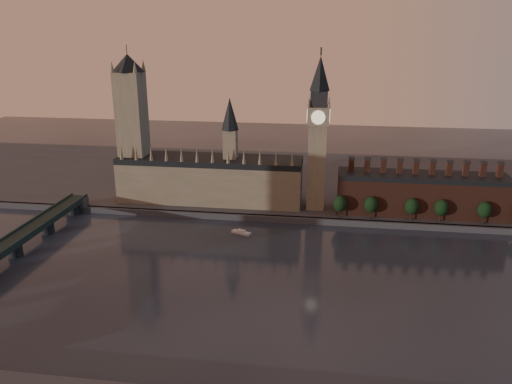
% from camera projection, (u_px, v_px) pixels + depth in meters
% --- Properties ---
extents(ground, '(900.00, 900.00, 0.00)m').
position_uv_depth(ground, '(287.00, 290.00, 244.55)').
color(ground, black).
rests_on(ground, ground).
extents(north_bank, '(900.00, 182.00, 4.00)m').
position_uv_depth(north_bank, '(305.00, 182.00, 411.38)').
color(north_bank, '#414146').
rests_on(north_bank, ground).
extents(palace_of_westminster, '(130.00, 30.30, 74.00)m').
position_uv_depth(palace_of_westminster, '(211.00, 177.00, 354.53)').
color(palace_of_westminster, gray).
rests_on(palace_of_westminster, north_bank).
extents(victoria_tower, '(24.00, 24.00, 108.00)m').
position_uv_depth(victoria_tower, '(132.00, 123.00, 350.39)').
color(victoria_tower, gray).
rests_on(victoria_tower, north_bank).
extents(big_ben, '(15.00, 15.00, 107.00)m').
position_uv_depth(big_ben, '(318.00, 133.00, 328.93)').
color(big_ben, gray).
rests_on(big_ben, north_bank).
extents(chimney_block, '(110.00, 25.00, 37.00)m').
position_uv_depth(chimney_block, '(421.00, 193.00, 331.70)').
color(chimney_block, '#502A1E').
rests_on(chimney_block, north_bank).
extents(embankment_tree_0, '(8.60, 8.60, 14.88)m').
position_uv_depth(embankment_tree_0, '(340.00, 204.00, 325.05)').
color(embankment_tree_0, black).
rests_on(embankment_tree_0, north_bank).
extents(embankment_tree_1, '(8.60, 8.60, 14.88)m').
position_uv_depth(embankment_tree_1, '(371.00, 205.00, 323.20)').
color(embankment_tree_1, black).
rests_on(embankment_tree_1, north_bank).
extents(embankment_tree_2, '(8.60, 8.60, 14.88)m').
position_uv_depth(embankment_tree_2, '(412.00, 206.00, 319.88)').
color(embankment_tree_2, black).
rests_on(embankment_tree_2, north_bank).
extents(embankment_tree_3, '(8.60, 8.60, 14.88)m').
position_uv_depth(embankment_tree_3, '(441.00, 208.00, 317.74)').
color(embankment_tree_3, black).
rests_on(embankment_tree_3, north_bank).
extents(embankment_tree_4, '(8.60, 8.60, 14.88)m').
position_uv_depth(embankment_tree_4, '(484.00, 210.00, 313.90)').
color(embankment_tree_4, black).
rests_on(embankment_tree_4, north_bank).
extents(river_boat, '(12.83, 7.76, 2.48)m').
position_uv_depth(river_boat, '(241.00, 232.00, 311.73)').
color(river_boat, silver).
rests_on(river_boat, ground).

